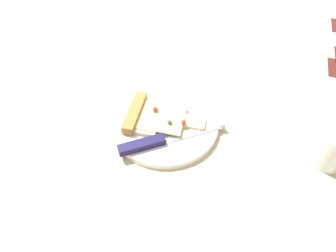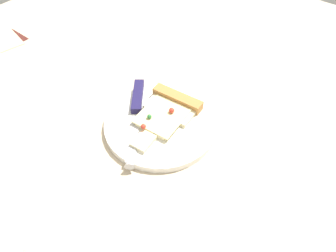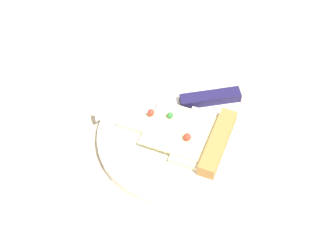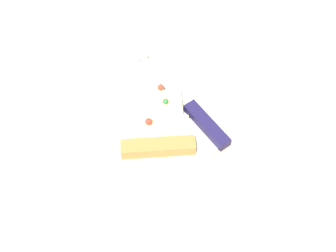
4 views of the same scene
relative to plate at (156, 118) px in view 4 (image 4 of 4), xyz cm
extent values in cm
cube|color=#C6B293|center=(1.00, 0.64, -2.29)|extent=(159.96, 159.96, 3.00)
cylinder|color=white|center=(0.00, 0.00, 0.00)|extent=(24.48, 24.48, 1.59)
cube|color=beige|center=(-0.40, 3.98, 1.29)|extent=(11.54, 7.06, 1.00)
cube|color=beige|center=(0.15, -1.49, 1.29)|extent=(7.72, 6.29, 1.00)
cube|color=beige|center=(0.65, -6.47, 1.29)|extent=(4.10, 5.53, 1.00)
cube|color=#F2E099|center=(-0.10, 1.00, 1.94)|extent=(10.15, 10.86, 0.30)
cube|color=#B27A3D|center=(-0.70, 6.97, 1.89)|extent=(12.20, 3.78, 2.20)
sphere|color=red|center=(0.75, 2.59, 2.68)|extent=(1.17, 1.17, 1.17)
sphere|color=red|center=(-0.75, -4.60, 2.64)|extent=(1.10, 1.10, 1.10)
sphere|color=#2D7A38|center=(-1.64, -1.67, 2.59)|extent=(0.99, 0.99, 0.99)
cube|color=silver|center=(-1.35, -7.32, 0.94)|extent=(8.87, 10.75, 0.30)
cone|color=silver|center=(2.29, -12.09, 0.94)|extent=(2.80, 2.80, 2.00)
cube|color=#1E1947|center=(-8.63, 2.22, 1.59)|extent=(7.82, 9.28, 1.60)
camera|label=1|loc=(-42.42, -14.49, 50.45)|focal=31.44mm
camera|label=2|loc=(27.86, -32.56, 48.15)|focal=31.47mm
camera|label=3|loc=(40.68, 19.49, 61.54)|focal=51.51mm
camera|label=4|loc=(-3.30, 45.99, 68.69)|focal=51.42mm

